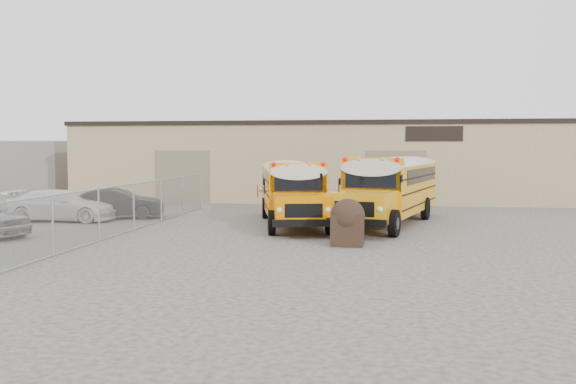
# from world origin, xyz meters

# --- Properties ---
(ground) EXTENTS (120.00, 120.00, 0.00)m
(ground) POSITION_xyz_m (0.00, 0.00, 0.00)
(ground) COLOR #3C3937
(ground) RESTS_ON ground
(warehouse) EXTENTS (30.20, 10.20, 4.67)m
(warehouse) POSITION_xyz_m (-0.00, 19.99, 2.37)
(warehouse) COLOR #A38264
(warehouse) RESTS_ON ground
(chainlink_fence) EXTENTS (0.07, 18.07, 1.81)m
(chainlink_fence) POSITION_xyz_m (-6.00, 3.00, 0.90)
(chainlink_fence) COLOR #96999F
(chainlink_fence) RESTS_ON ground
(distant_building_left) EXTENTS (8.00, 6.00, 3.60)m
(distant_building_left) POSITION_xyz_m (-22.00, 22.00, 1.80)
(distant_building_left) COLOR gray
(distant_building_left) RESTS_ON ground
(school_bus_left) EXTENTS (4.17, 9.24, 2.63)m
(school_bus_left) POSITION_xyz_m (-1.63, 11.63, 1.52)
(school_bus_left) COLOR orange
(school_bus_left) RESTS_ON ground
(school_bus_right) EXTENTS (4.53, 9.90, 2.82)m
(school_bus_right) POSITION_xyz_m (5.04, 12.46, 1.63)
(school_bus_right) COLOR orange
(school_bus_right) RESTS_ON ground
(tarp_bundle) EXTENTS (1.12, 1.12, 1.52)m
(tarp_bundle) POSITION_xyz_m (2.30, 0.45, 0.78)
(tarp_bundle) COLOR black
(tarp_bundle) RESTS_ON ground
(car_white) EXTENTS (4.74, 2.11, 1.35)m
(car_white) POSITION_xyz_m (-10.31, 5.50, 0.68)
(car_white) COLOR white
(car_white) RESTS_ON ground
(car_dark) EXTENTS (4.31, 2.45, 1.34)m
(car_dark) POSITION_xyz_m (-8.37, 6.84, 0.67)
(car_dark) COLOR black
(car_dark) RESTS_ON ground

